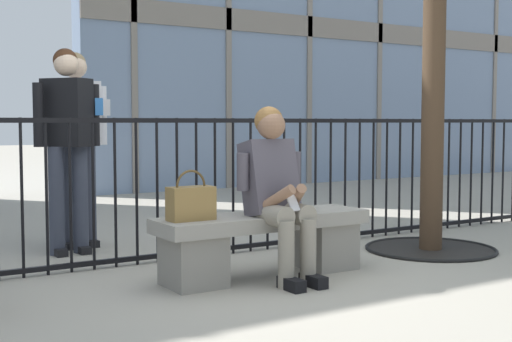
{
  "coord_description": "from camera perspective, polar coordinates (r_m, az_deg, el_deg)",
  "views": [
    {
      "loc": [
        -2.65,
        -4.1,
        1.1
      ],
      "look_at": [
        0.0,
        0.1,
        0.75
      ],
      "focal_mm": 48.56,
      "sensor_mm": 36.0,
      "label": 1
    }
  ],
  "objects": [
    {
      "name": "stone_bench",
      "position": [
        4.95,
        0.62,
        -5.61
      ],
      "size": [
        1.6,
        0.44,
        0.45
      ],
      "color": "gray",
      "rests_on": "ground"
    },
    {
      "name": "handbag_on_bench",
      "position": [
        4.61,
        -5.38,
        -2.58
      ],
      "size": [
        0.31,
        0.15,
        0.34
      ],
      "color": "olive",
      "rests_on": "stone_bench"
    },
    {
      "name": "seated_person_with_phone",
      "position": [
        4.81,
        1.7,
        -1.34
      ],
      "size": [
        0.52,
        0.66,
        1.21
      ],
      "color": "gray",
      "rests_on": "ground"
    },
    {
      "name": "bystander_further_back",
      "position": [
        6.27,
        -14.57,
        3.0
      ],
      "size": [
        0.55,
        0.28,
        1.71
      ],
      "color": "#383D4C",
      "rests_on": "ground"
    },
    {
      "name": "ground_plane",
      "position": [
        5.0,
        0.62,
        -8.67
      ],
      "size": [
        60.0,
        60.0,
        0.0
      ],
      "primitive_type": "plane",
      "color": "#A8A091"
    },
    {
      "name": "plaza_railing",
      "position": [
        5.65,
        -4.16,
        -1.32
      ],
      "size": [
        9.48,
        0.04,
        1.13
      ],
      "color": "black",
      "rests_on": "ground"
    },
    {
      "name": "bystander_at_railing",
      "position": [
        5.96,
        -15.28,
        2.94
      ],
      "size": [
        0.55,
        0.44,
        1.71
      ],
      "color": "#383D4C",
      "rests_on": "ground"
    }
  ]
}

